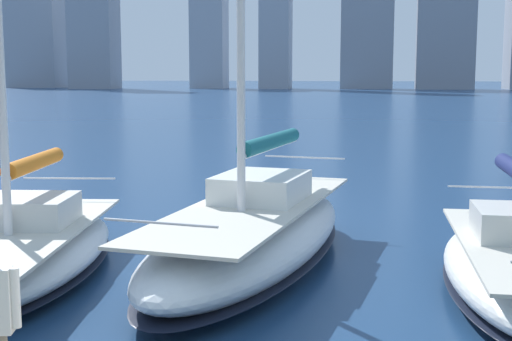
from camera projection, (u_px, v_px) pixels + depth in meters
city_skyline at (419, 1)px, 160.93m from camera, size 170.79×19.87×52.81m
sailboat_teal at (253, 232)px, 14.60m from camera, size 4.28×9.67×12.35m
sailboat_orange at (21, 247)px, 13.91m from camera, size 3.86×7.75×12.02m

